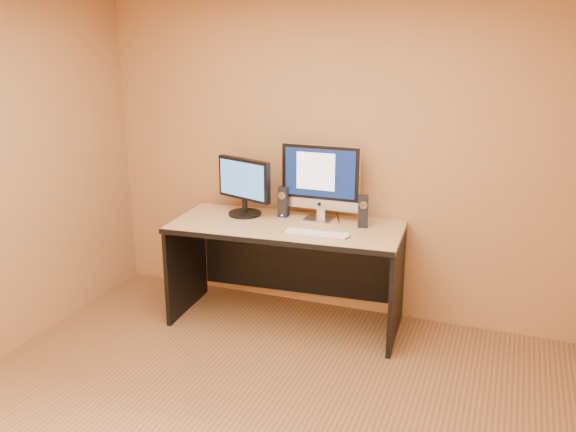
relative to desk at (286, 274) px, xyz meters
The scene contains 10 objects.
walls 1.82m from the desk, 80.24° to the right, with size 4.00×4.00×2.60m, color #9E6D3F, non-canonical shape.
desk is the anchor object (origin of this frame).
imac 0.78m from the desk, 48.11° to the left, with size 0.64×0.23×0.61m, color #B8B8BD, non-canonical shape.
second_monitor 0.78m from the desk, 162.37° to the left, with size 0.54×0.27×0.47m, color black, non-canonical shape.
speaker_left 0.58m from the desk, 115.97° to the left, with size 0.08×0.08×0.25m, color black, non-canonical shape.
speaker_right 0.80m from the desk, 16.23° to the left, with size 0.08×0.08×0.25m, color black, non-canonical shape.
keyboard 0.53m from the desk, 28.23° to the right, with size 0.48×0.13×0.02m, color silver.
mouse 0.68m from the desk, 13.29° to the right, with size 0.06×0.11×0.04m, color silver.
cable_a 0.62m from the desk, 43.47° to the left, with size 0.01×0.01×0.25m, color black.
cable_b 0.57m from the desk, 65.19° to the left, with size 0.01×0.01×0.20m, color black.
Camera 1 is at (1.34, -2.64, 2.26)m, focal length 38.00 mm.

